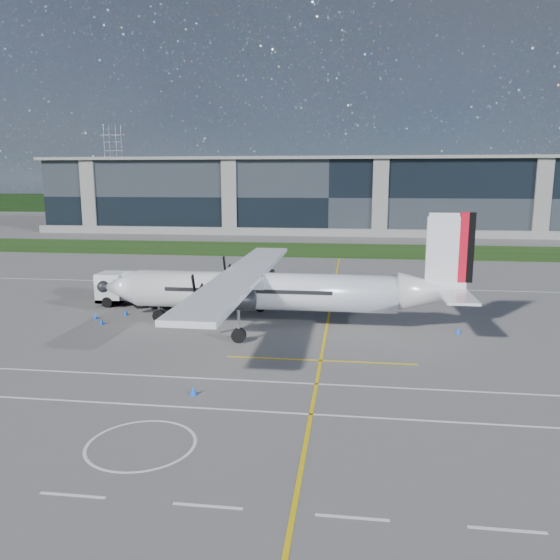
# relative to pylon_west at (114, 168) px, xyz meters

# --- Properties ---
(ground) EXTENTS (400.00, 400.00, 0.00)m
(ground) POSITION_rel_pylon_west_xyz_m (80.00, -110.00, -15.00)
(ground) COLOR #5E5C59
(ground) RESTS_ON ground
(grass_strip) EXTENTS (400.00, 18.00, 0.04)m
(grass_strip) POSITION_rel_pylon_west_xyz_m (80.00, -102.00, -14.98)
(grass_strip) COLOR #1A3D10
(grass_strip) RESTS_ON ground
(terminal_building) EXTENTS (120.00, 20.00, 15.00)m
(terminal_building) POSITION_rel_pylon_west_xyz_m (80.00, -70.00, -7.50)
(terminal_building) COLOR black
(terminal_building) RESTS_ON ground
(tree_line) EXTENTS (400.00, 6.00, 6.00)m
(tree_line) POSITION_rel_pylon_west_xyz_m (80.00, -10.00, -12.00)
(tree_line) COLOR black
(tree_line) RESTS_ON ground
(pylon_west) EXTENTS (9.00, 4.60, 30.00)m
(pylon_west) POSITION_rel_pylon_west_xyz_m (0.00, 0.00, 0.00)
(pylon_west) COLOR gray
(pylon_west) RESTS_ON ground
(yellow_taxiway_centerline) EXTENTS (0.20, 70.00, 0.01)m
(yellow_taxiway_centerline) POSITION_rel_pylon_west_xyz_m (83.00, -140.00, -14.99)
(yellow_taxiway_centerline) COLOR yellow
(yellow_taxiway_centerline) RESTS_ON ground
(white_lane_line) EXTENTS (90.00, 0.15, 0.01)m
(white_lane_line) POSITION_rel_pylon_west_xyz_m (80.00, -164.00, -14.99)
(white_lane_line) COLOR white
(white_lane_line) RESTS_ON ground
(turboprop_aircraft) EXTENTS (28.56, 29.62, 8.89)m
(turboprop_aircraft) POSITION_rel_pylon_west_xyz_m (79.23, -148.33, -10.56)
(turboprop_aircraft) COLOR white
(turboprop_aircraft) RESTS_ON ground
(fuel_tanker_truck) EXTENTS (8.32, 2.70, 3.12)m
(fuel_tanker_truck) POSITION_rel_pylon_west_xyz_m (65.58, -142.88, -13.44)
(fuel_tanker_truck) COLOR silver
(fuel_tanker_truck) RESTS_ON ground
(baggage_tug) EXTENTS (2.60, 1.56, 1.56)m
(baggage_tug) POSITION_rel_pylon_west_xyz_m (68.38, -143.36, -14.22)
(baggage_tug) COLOR silver
(baggage_tug) RESTS_ON ground
(ground_crew_person) EXTENTS (0.91, 1.04, 2.14)m
(ground_crew_person) POSITION_rel_pylon_west_xyz_m (72.35, -144.06, -13.93)
(ground_crew_person) COLOR #F25907
(ground_crew_person) RESTS_ON ground
(safety_cone_portwing) EXTENTS (0.36, 0.36, 0.50)m
(safety_cone_portwing) POSITION_rel_pylon_west_xyz_m (76.65, -162.38, -14.75)
(safety_cone_portwing) COLOR blue
(safety_cone_portwing) RESTS_ON ground
(safety_cone_nose_stbd) EXTENTS (0.36, 0.36, 0.50)m
(safety_cone_nose_stbd) POSITION_rel_pylon_west_xyz_m (66.15, -146.52, -14.75)
(safety_cone_nose_stbd) COLOR blue
(safety_cone_nose_stbd) RESTS_ON ground
(safety_cone_nose_port) EXTENTS (0.36, 0.36, 0.50)m
(safety_cone_nose_port) POSITION_rel_pylon_west_xyz_m (65.47, -149.56, -14.75)
(safety_cone_nose_port) COLOR blue
(safety_cone_nose_port) RESTS_ON ground
(safety_cone_tail) EXTENTS (0.36, 0.36, 0.50)m
(safety_cone_tail) POSITION_rel_pylon_west_xyz_m (92.71, -148.52, -14.75)
(safety_cone_tail) COLOR blue
(safety_cone_tail) RESTS_ON ground
(safety_cone_fwd) EXTENTS (0.36, 0.36, 0.50)m
(safety_cone_fwd) POSITION_rel_pylon_west_xyz_m (64.18, -148.00, -14.75)
(safety_cone_fwd) COLOR blue
(safety_cone_fwd) RESTS_ON ground
(safety_cone_stbdwing) EXTENTS (0.36, 0.36, 0.50)m
(safety_cone_stbdwing) POSITION_rel_pylon_west_xyz_m (76.20, -134.14, -14.75)
(safety_cone_stbdwing) COLOR blue
(safety_cone_stbdwing) RESTS_ON ground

